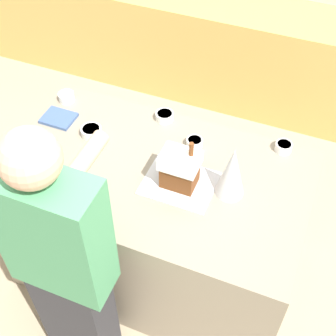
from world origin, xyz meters
name	(u,v)px	position (x,y,z in m)	size (l,w,h in m)	color
ground_plane	(158,263)	(0.00, 0.00, 0.00)	(12.00, 12.00, 0.00)	tan
back_cabinet_block	(244,55)	(0.00, 1.95, 0.45)	(6.00, 0.60, 0.89)	tan
kitchen_island	(156,223)	(0.00, 0.00, 0.47)	(1.66, 0.97, 0.93)	gray
baking_tray	(179,183)	(0.15, -0.03, 0.94)	(0.37, 0.30, 0.01)	silver
gingerbread_house	(180,169)	(0.15, -0.03, 1.05)	(0.20, 0.15, 0.28)	brown
decorative_tree	(232,172)	(0.41, 0.02, 1.09)	(0.15, 0.15, 0.31)	silver
candy_bowl_near_tray_left	(165,116)	(-0.11, 0.41, 0.96)	(0.11, 0.11, 0.05)	white
candy_bowl_near_tray_right	(91,131)	(-0.45, 0.13, 0.96)	(0.12, 0.12, 0.05)	white
candy_bowl_front_corner	(66,97)	(-0.74, 0.35, 0.96)	(0.10, 0.10, 0.05)	white
candy_bowl_far_right	(195,142)	(0.13, 0.26, 0.96)	(0.09, 0.09, 0.05)	white
candy_bowl_far_left	(284,147)	(0.60, 0.42, 0.96)	(0.09, 0.09, 0.05)	white
cookbook	(59,118)	(-0.70, 0.17, 0.94)	(0.19, 0.15, 0.02)	#3F598C
person	(65,268)	(-0.16, -0.68, 0.90)	(0.46, 0.57, 1.75)	#333338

